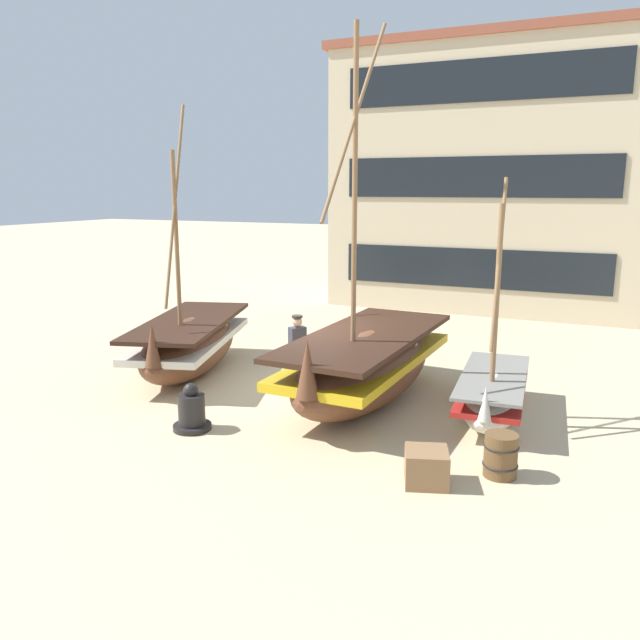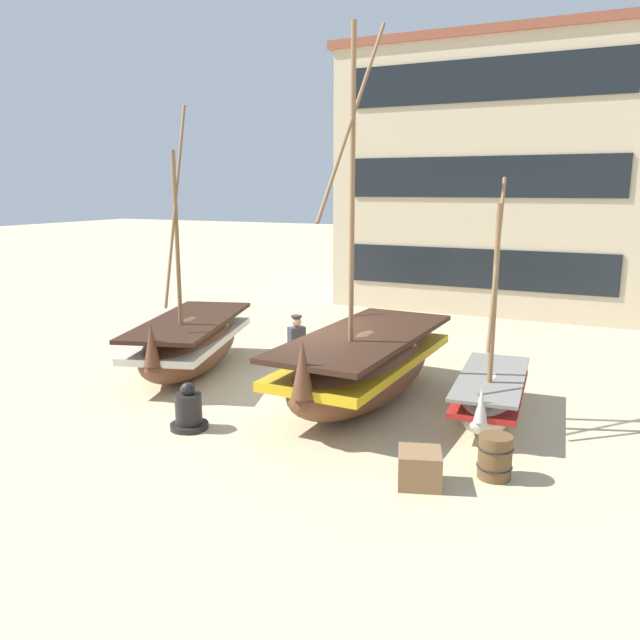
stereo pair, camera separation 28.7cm
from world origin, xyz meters
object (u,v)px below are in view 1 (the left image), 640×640
object	(u,v)px
fishing_boat_centre_large	(365,364)
fishing_boat_far_right	(493,393)
harbor_building_main	(490,178)
capstan_winch	(192,412)
cargo_crate	(426,467)
fishing_boat_near_left	(190,343)
fisherman_by_hull	(297,352)
wooden_barrel	(501,455)

from	to	relation	value
fishing_boat_centre_large	fishing_boat_far_right	xyz separation A→B (m)	(2.61, 0.15, -0.32)
harbor_building_main	capstan_winch	bearing A→B (deg)	-99.43
capstan_winch	cargo_crate	xyz separation A→B (m)	(4.58, -0.36, -0.08)
fishing_boat_near_left	harbor_building_main	distance (m)	14.30
fishing_boat_far_right	cargo_crate	world-z (taller)	fishing_boat_far_right
fishing_boat_near_left	cargo_crate	xyz separation A→B (m)	(6.82, -3.44, -0.47)
harbor_building_main	cargo_crate	bearing A→B (deg)	-83.17
fishing_boat_near_left	fisherman_by_hull	size ratio (longest dim) A/B	3.76
capstan_winch	harbor_building_main	bearing A→B (deg)	80.57
fishing_boat_near_left	capstan_winch	world-z (taller)	fishing_boat_near_left
fishing_boat_near_left	fishing_boat_centre_large	size ratio (longest dim) A/B	0.83
fishing_boat_centre_large	fisherman_by_hull	bearing A→B (deg)	171.75
fishing_boat_far_right	harbor_building_main	world-z (taller)	harbor_building_main
capstan_winch	harbor_building_main	xyz separation A→B (m)	(2.64, 15.89, 4.47)
wooden_barrel	fishing_boat_far_right	bearing A→B (deg)	101.90
wooden_barrel	harbor_building_main	bearing A→B (deg)	100.73
fishing_boat_far_right	cargo_crate	bearing A→B (deg)	-97.79
fishing_boat_centre_large	wooden_barrel	bearing A→B (deg)	-37.61
fishing_boat_far_right	cargo_crate	distance (m)	3.34
fishing_boat_near_left	fisherman_by_hull	bearing A→B (deg)	-0.65
fishing_boat_far_right	wooden_barrel	distance (m)	2.64
fisherman_by_hull	capstan_winch	distance (m)	3.17
capstan_winch	cargo_crate	bearing A→B (deg)	-4.46
fisherman_by_hull	cargo_crate	size ratio (longest dim) A/B	2.60
fisherman_by_hull	harbor_building_main	bearing A→B (deg)	81.48
cargo_crate	wooden_barrel	bearing A→B (deg)	36.08
fishing_boat_near_left	capstan_winch	distance (m)	3.83
fisherman_by_hull	cargo_crate	xyz separation A→B (m)	(3.87, -3.40, -0.56)
capstan_winch	cargo_crate	distance (m)	4.60
fishing_boat_near_left	harbor_building_main	size ratio (longest dim) A/B	0.56
fishing_boat_far_right	capstan_winch	xyz separation A→B (m)	(-5.04, -2.95, -0.16)
fishing_boat_far_right	harbor_building_main	distance (m)	13.85
cargo_crate	harbor_building_main	size ratio (longest dim) A/B	0.06
wooden_barrel	cargo_crate	bearing A→B (deg)	-143.92
fishing_boat_centre_large	cargo_crate	world-z (taller)	fishing_boat_centre_large
fishing_boat_far_right	harbor_building_main	bearing A→B (deg)	100.50
wooden_barrel	cargo_crate	size ratio (longest dim) A/B	1.08
fishing_boat_far_right	capstan_winch	world-z (taller)	fishing_boat_far_right
capstan_winch	wooden_barrel	xyz separation A→B (m)	(5.58, 0.37, 0.00)
wooden_barrel	fisherman_by_hull	bearing A→B (deg)	151.17
fisherman_by_hull	harbor_building_main	distance (m)	13.58
fishing_boat_centre_large	capstan_winch	size ratio (longest dim) A/B	8.44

